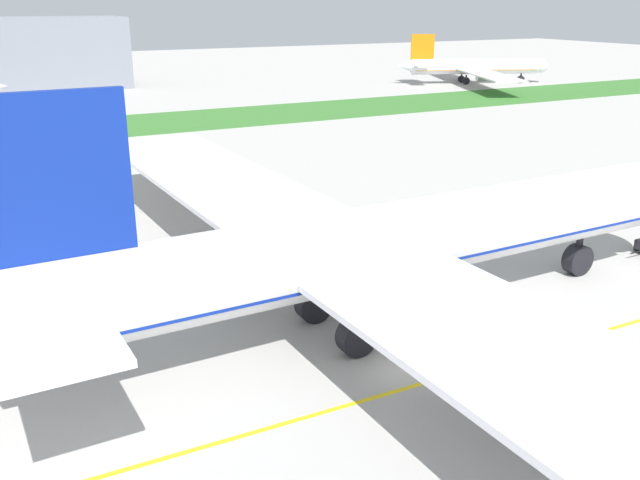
% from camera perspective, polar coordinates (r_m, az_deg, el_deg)
% --- Properties ---
extents(ground_plane, '(600.00, 600.00, 0.00)m').
position_cam_1_polar(ground_plane, '(44.82, 6.52, -10.47)').
color(ground_plane, '#ADAAA5').
rests_on(ground_plane, ground).
extents(apron_taxi_line, '(280.00, 0.36, 0.01)m').
position_cam_1_polar(apron_taxi_line, '(43.33, 8.10, -11.66)').
color(apron_taxi_line, yellow).
rests_on(apron_taxi_line, ground).
extents(grass_median_strip, '(320.00, 24.00, 0.10)m').
position_cam_1_polar(grass_median_strip, '(134.87, -17.65, 8.81)').
color(grass_median_strip, '#38722D').
rests_on(grass_median_strip, ground).
extents(airliner_foreground, '(61.49, 99.09, 17.77)m').
position_cam_1_polar(airliner_foreground, '(47.64, 4.47, -0.58)').
color(airliner_foreground, white).
rests_on(airliner_foreground, ground).
extents(ground_crew_wingwalker_port, '(0.56, 0.44, 1.76)m').
position_cam_1_polar(ground_crew_wingwalker_port, '(60.84, 9.46, -1.33)').
color(ground_crew_wingwalker_port, black).
rests_on(ground_crew_wingwalker_port, ground).
extents(parked_airliner_far_right, '(40.68, 66.45, 13.35)m').
position_cam_1_polar(parked_airliner_far_right, '(203.20, 12.37, 13.70)').
color(parked_airliner_far_right, white).
rests_on(parked_airliner_far_right, ground).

